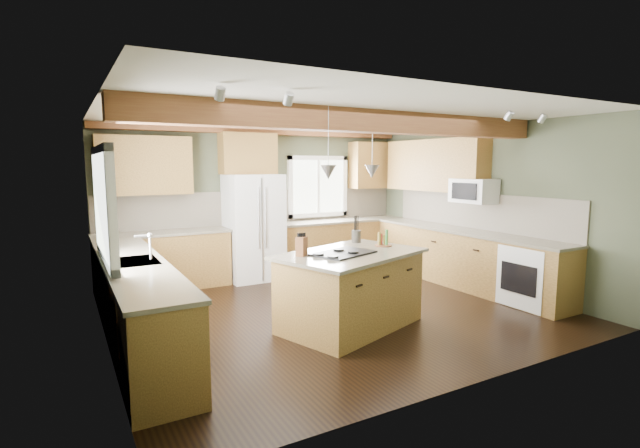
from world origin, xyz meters
TOP-DOWN VIEW (x-y plane):
  - floor at (0.00, 0.00)m, footprint 5.60×5.60m
  - ceiling at (0.00, 0.00)m, footprint 5.60×5.60m
  - wall_back at (0.00, 2.50)m, footprint 5.60×0.00m
  - wall_left at (-2.80, 0.00)m, footprint 0.00×5.00m
  - wall_right at (2.80, 0.00)m, footprint 0.00×5.00m
  - ceiling_beam at (0.00, -0.69)m, footprint 5.55×0.26m
  - soffit_trim at (0.00, 2.40)m, footprint 5.55×0.20m
  - backsplash_back at (0.00, 2.48)m, footprint 5.58×0.03m
  - backsplash_right at (2.78, 0.05)m, footprint 0.03×3.70m
  - base_cab_back_left at (-1.79, 2.20)m, footprint 2.02×0.60m
  - counter_back_left at (-1.79, 2.20)m, footprint 2.06×0.64m
  - base_cab_back_right at (1.49, 2.20)m, footprint 2.62×0.60m
  - counter_back_right at (1.49, 2.20)m, footprint 2.66×0.64m
  - base_cab_left at (-2.50, 0.05)m, footprint 0.60×3.70m
  - counter_left at (-2.50, 0.05)m, footprint 0.64×3.74m
  - base_cab_right at (2.50, 0.05)m, footprint 0.60×3.70m
  - counter_right at (2.50, 0.05)m, footprint 0.64×3.74m
  - upper_cab_back_left at (-1.99, 2.33)m, footprint 1.40×0.35m
  - upper_cab_over_fridge at (-0.30, 2.33)m, footprint 0.96×0.35m
  - upper_cab_right at (2.62, 0.90)m, footprint 0.35×2.20m
  - upper_cab_back_corner at (2.30, 2.33)m, footprint 0.90×0.35m
  - window_left at (-2.78, 0.05)m, footprint 0.04×1.60m
  - window_back at (1.15, 2.48)m, footprint 1.10×0.04m
  - sink at (-2.50, 0.05)m, footprint 0.50×0.65m
  - faucet at (-2.32, 0.05)m, footprint 0.02×0.02m
  - dishwasher at (-2.49, -1.25)m, footprint 0.60×0.60m
  - oven at (2.49, -1.25)m, footprint 0.60×0.72m
  - microwave at (2.58, -0.05)m, footprint 0.40×0.70m
  - pendant_left at (-0.55, -0.82)m, footprint 0.18×0.18m
  - pendant_right at (0.23, -0.56)m, footprint 0.18×0.18m
  - refrigerator at (-0.30, 2.12)m, footprint 0.90×0.74m
  - island at (-0.16, -0.69)m, footprint 1.89×1.48m
  - island_top at (-0.16, -0.69)m, footprint 2.03×1.62m
  - cooktop at (-0.29, -0.73)m, footprint 0.83×0.68m
  - knife_block at (-0.77, -0.59)m, footprint 0.16×0.16m
  - utensil_crock at (0.29, -0.14)m, footprint 0.17×0.17m
  - bottle_tray at (0.45, -0.53)m, footprint 0.24×0.24m

SIDE VIEW (x-z plane):
  - floor at x=0.00m, z-range 0.00..0.00m
  - dishwasher at x=-2.49m, z-range 0.01..0.85m
  - oven at x=2.49m, z-range 0.01..0.85m
  - base_cab_back_left at x=-1.79m, z-range 0.00..0.88m
  - base_cab_back_right at x=1.49m, z-range 0.00..0.88m
  - base_cab_left at x=-2.50m, z-range 0.00..0.88m
  - base_cab_right at x=2.50m, z-range 0.00..0.88m
  - island at x=-0.16m, z-range 0.00..0.88m
  - counter_back_left at x=-1.79m, z-range 0.88..0.92m
  - counter_back_right at x=1.49m, z-range 0.88..0.92m
  - counter_left at x=-2.50m, z-range 0.88..0.92m
  - counter_right at x=2.50m, z-range 0.88..0.92m
  - refrigerator at x=-0.30m, z-range 0.00..1.80m
  - island_top at x=-0.16m, z-range 0.88..0.92m
  - sink at x=-2.50m, z-range 0.89..0.92m
  - cooktop at x=-0.29m, z-range 0.92..0.94m
  - utensil_crock at x=0.29m, z-range 0.92..1.09m
  - bottle_tray at x=0.45m, z-range 0.92..1.12m
  - knife_block at x=-0.77m, z-range 0.92..1.14m
  - faucet at x=-2.32m, z-range 0.91..1.19m
  - backsplash_back at x=0.00m, z-range 0.92..1.50m
  - backsplash_right at x=2.78m, z-range 0.92..1.50m
  - wall_back at x=0.00m, z-range -1.50..4.10m
  - wall_left at x=-2.80m, z-range -1.20..3.80m
  - wall_right at x=2.80m, z-range -1.20..3.80m
  - window_back at x=1.15m, z-range 1.05..2.05m
  - window_left at x=-2.78m, z-range 1.02..2.08m
  - microwave at x=2.58m, z-range 1.36..1.74m
  - pendant_left at x=-0.55m, z-range 1.80..1.96m
  - pendant_right at x=0.23m, z-range 1.80..1.96m
  - upper_cab_back_left at x=-1.99m, z-range 1.50..2.40m
  - upper_cab_right at x=2.62m, z-range 1.50..2.40m
  - upper_cab_back_corner at x=2.30m, z-range 1.50..2.40m
  - upper_cab_over_fridge at x=-0.30m, z-range 1.80..2.50m
  - ceiling_beam at x=0.00m, z-range 2.34..2.60m
  - soffit_trim at x=0.00m, z-range 2.49..2.59m
  - ceiling at x=0.00m, z-range 2.60..2.60m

